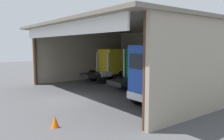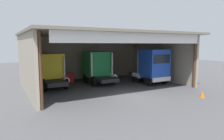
{
  "view_description": "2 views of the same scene",
  "coord_description": "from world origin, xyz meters",
  "px_view_note": "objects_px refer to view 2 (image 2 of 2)",
  "views": [
    {
      "loc": [
        13.99,
        -6.7,
        3.68
      ],
      "look_at": [
        0.0,
        3.73,
        1.78
      ],
      "focal_mm": 36.34,
      "sensor_mm": 36.0,
      "label": 1
    },
    {
      "loc": [
        -9.52,
        -13.33,
        4.19
      ],
      "look_at": [
        0.0,
        3.73,
        1.78
      ],
      "focal_mm": 33.06,
      "sensor_mm": 36.0,
      "label": 2
    }
  ],
  "objects_px": {
    "truck_green_left_bay": "(98,67)",
    "oil_drum": "(71,77)",
    "truck_yellow_yard_outside": "(52,70)",
    "traffic_cone": "(202,94)",
    "tool_cart": "(70,78)",
    "truck_blue_center_right_bay": "(152,66)"
  },
  "relations": [
    {
      "from": "truck_green_left_bay",
      "to": "tool_cart",
      "type": "height_order",
      "value": "truck_green_left_bay"
    },
    {
      "from": "truck_green_left_bay",
      "to": "traffic_cone",
      "type": "distance_m",
      "value": 10.89
    },
    {
      "from": "truck_yellow_yard_outside",
      "to": "tool_cart",
      "type": "distance_m",
      "value": 3.17
    },
    {
      "from": "truck_blue_center_right_bay",
      "to": "tool_cart",
      "type": "xyz_separation_m",
      "value": [
        -7.44,
        5.23,
        -1.44
      ]
    },
    {
      "from": "truck_blue_center_right_bay",
      "to": "oil_drum",
      "type": "bearing_deg",
      "value": -40.14
    },
    {
      "from": "oil_drum",
      "to": "tool_cart",
      "type": "relative_size",
      "value": 0.87
    },
    {
      "from": "truck_blue_center_right_bay",
      "to": "traffic_cone",
      "type": "height_order",
      "value": "truck_blue_center_right_bay"
    },
    {
      "from": "truck_blue_center_right_bay",
      "to": "oil_drum",
      "type": "xyz_separation_m",
      "value": [
        -7.04,
        6.03,
        -1.5
      ]
    },
    {
      "from": "oil_drum",
      "to": "truck_green_left_bay",
      "type": "bearing_deg",
      "value": -50.08
    },
    {
      "from": "truck_green_left_bay",
      "to": "truck_yellow_yard_outside",
      "type": "bearing_deg",
      "value": -179.75
    },
    {
      "from": "truck_green_left_bay",
      "to": "truck_blue_center_right_bay",
      "type": "relative_size",
      "value": 0.98
    },
    {
      "from": "truck_blue_center_right_bay",
      "to": "truck_green_left_bay",
      "type": "bearing_deg",
      "value": -34.42
    },
    {
      "from": "truck_green_left_bay",
      "to": "oil_drum",
      "type": "height_order",
      "value": "truck_green_left_bay"
    },
    {
      "from": "truck_green_left_bay",
      "to": "tool_cart",
      "type": "relative_size",
      "value": 4.67
    },
    {
      "from": "oil_drum",
      "to": "traffic_cone",
      "type": "relative_size",
      "value": 1.55
    },
    {
      "from": "truck_green_left_bay",
      "to": "truck_blue_center_right_bay",
      "type": "xyz_separation_m",
      "value": [
        4.79,
        -3.33,
        0.13
      ]
    },
    {
      "from": "oil_drum",
      "to": "tool_cart",
      "type": "xyz_separation_m",
      "value": [
        -0.4,
        -0.8,
        0.07
      ]
    },
    {
      "from": "truck_yellow_yard_outside",
      "to": "oil_drum",
      "type": "xyz_separation_m",
      "value": [
        2.72,
        2.57,
        -1.28
      ]
    },
    {
      "from": "truck_yellow_yard_outside",
      "to": "truck_blue_center_right_bay",
      "type": "xyz_separation_m",
      "value": [
        9.77,
        -3.45,
        0.22
      ]
    },
    {
      "from": "traffic_cone",
      "to": "truck_green_left_bay",
      "type": "bearing_deg",
      "value": 114.54
    },
    {
      "from": "truck_yellow_yard_outside",
      "to": "traffic_cone",
      "type": "relative_size",
      "value": 8.08
    },
    {
      "from": "truck_yellow_yard_outside",
      "to": "traffic_cone",
      "type": "distance_m",
      "value": 13.79
    }
  ]
}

